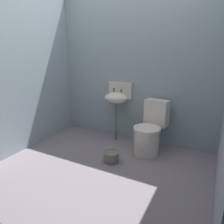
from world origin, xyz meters
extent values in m
cube|color=slate|center=(0.00, 0.00, -0.04)|extent=(3.12, 2.53, 0.08)
cube|color=#899FA8|center=(0.00, 1.11, 1.19)|extent=(3.12, 0.10, 2.37)
cube|color=#8FA3AE|center=(-1.41, 0.10, 1.19)|extent=(0.10, 2.33, 2.37)
cylinder|color=silver|center=(0.39, 0.62, 0.19)|extent=(0.44, 0.44, 0.38)
cylinder|color=silver|center=(0.39, 0.62, 0.40)|extent=(0.46, 0.46, 0.04)
cube|color=silver|center=(0.44, 0.92, 0.58)|extent=(0.39, 0.24, 0.40)
cylinder|color=#656A54|center=(-0.24, 0.87, 0.33)|extent=(0.04, 0.04, 0.66)
ellipsoid|color=silver|center=(-0.24, 0.87, 0.75)|extent=(0.40, 0.32, 0.18)
cube|color=silver|center=(-0.24, 1.04, 0.85)|extent=(0.42, 0.04, 0.28)
cylinder|color=#656A54|center=(-0.31, 0.93, 0.87)|extent=(0.04, 0.04, 0.06)
cylinder|color=#656A54|center=(-0.17, 0.93, 0.87)|extent=(0.04, 0.04, 0.06)
cylinder|color=#656A54|center=(0.04, 0.17, 0.07)|extent=(0.20, 0.20, 0.14)
torus|color=#5F6956|center=(0.04, 0.17, 0.14)|extent=(0.22, 0.22, 0.02)
camera|label=1|loc=(1.25, -2.13, 1.51)|focal=33.21mm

